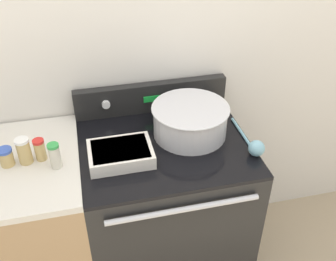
{
  "coord_description": "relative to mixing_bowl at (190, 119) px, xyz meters",
  "views": [
    {
      "loc": [
        -0.32,
        -1.08,
        2.01
      ],
      "look_at": [
        0.02,
        0.34,
        0.98
      ],
      "focal_mm": 42.0,
      "sensor_mm": 36.0,
      "label": 1
    }
  ],
  "objects": [
    {
      "name": "kitchen_wall",
      "position": [
        -0.13,
        0.31,
        0.25
      ],
      "size": [
        8.0,
        0.05,
        2.5
      ],
      "color": "silver",
      "rests_on": "ground_plane"
    },
    {
      "name": "casserole_dish",
      "position": [
        -0.34,
        -0.12,
        -0.05
      ],
      "size": [
        0.28,
        0.2,
        0.06
      ],
      "color": "silver",
      "rests_on": "stove_range"
    },
    {
      "name": "spice_jar_green_cap",
      "position": [
        -0.61,
        -0.12,
        -0.01
      ],
      "size": [
        0.05,
        0.05,
        0.12
      ],
      "color": "beige",
      "rests_on": "side_counter"
    },
    {
      "name": "control_panel",
      "position": [
        -0.13,
        0.25,
        -0.01
      ],
      "size": [
        0.78,
        0.07,
        0.15
      ],
      "color": "black",
      "rests_on": "stove_range"
    },
    {
      "name": "spice_jar_blue_cap",
      "position": [
        -0.82,
        -0.05,
        -0.03
      ],
      "size": [
        0.06,
        0.06,
        0.08
      ],
      "color": "tan",
      "rests_on": "side_counter"
    },
    {
      "name": "stove_range",
      "position": [
        -0.13,
        -0.05,
        -0.54
      ],
      "size": [
        0.78,
        0.68,
        0.92
      ],
      "color": "black",
      "rests_on": "ground_plane"
    },
    {
      "name": "ladle",
      "position": [
        0.24,
        -0.2,
        -0.05
      ],
      "size": [
        0.07,
        0.32,
        0.07
      ],
      "color": "#7AB2C6",
      "rests_on": "stove_range"
    },
    {
      "name": "mixing_bowl",
      "position": [
        0.0,
        0.0,
        0.0
      ],
      "size": [
        0.36,
        0.36,
        0.15
      ],
      "color": "silver",
      "rests_on": "stove_range"
    },
    {
      "name": "spice_jar_red_cap",
      "position": [
        -0.68,
        -0.05,
        -0.02
      ],
      "size": [
        0.05,
        0.05,
        0.1
      ],
      "color": "tan",
      "rests_on": "side_counter"
    },
    {
      "name": "spice_jar_white_cap",
      "position": [
        -0.74,
        -0.06,
        -0.01
      ],
      "size": [
        0.06,
        0.06,
        0.12
      ],
      "color": "tan",
      "rests_on": "side_counter"
    },
    {
      "name": "side_counter",
      "position": [
        -0.82,
        -0.05,
        -0.54
      ],
      "size": [
        0.59,
        0.65,
        0.93
      ],
      "color": "tan",
      "rests_on": "ground_plane"
    }
  ]
}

